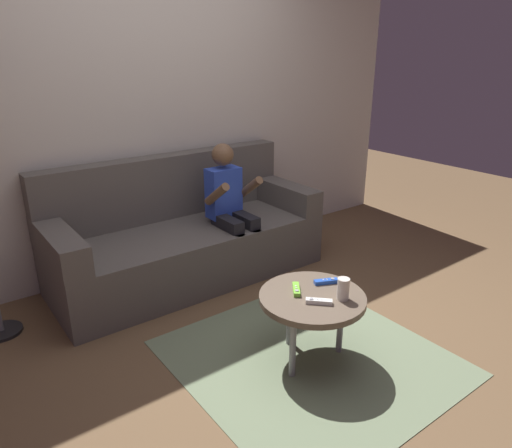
{
  "coord_description": "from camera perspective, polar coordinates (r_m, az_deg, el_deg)",
  "views": [
    {
      "loc": [
        -1.57,
        -1.84,
        1.67
      ],
      "look_at": [
        0.17,
        0.48,
        0.59
      ],
      "focal_mm": 32.91,
      "sensor_mm": 36.0,
      "label": 1
    }
  ],
  "objects": [
    {
      "name": "person_seated_on_couch",
      "position": [
        3.55,
        -3.12,
        2.47
      ],
      "size": [
        0.36,
        0.44,
        1.02
      ],
      "color": "black",
      "rests_on": "ground"
    },
    {
      "name": "soda_can",
      "position": [
        2.57,
        10.55,
        -7.77
      ],
      "size": [
        0.07,
        0.07,
        0.12
      ],
      "primitive_type": "cylinder",
      "color": "silver",
      "rests_on": "coffee_table"
    },
    {
      "name": "coffee_table",
      "position": [
        2.63,
        6.79,
        -9.32
      ],
      "size": [
        0.59,
        0.59,
        0.41
      ],
      "color": "brown",
      "rests_on": "ground"
    },
    {
      "name": "game_remote_lime_far_corner",
      "position": [
        2.63,
        4.92,
        -7.92
      ],
      "size": [
        0.11,
        0.13,
        0.03
      ],
      "color": "#72C638",
      "rests_on": "coffee_table"
    },
    {
      "name": "area_rug",
      "position": [
        2.83,
        6.51,
        -15.83
      ],
      "size": [
        1.4,
        1.44,
        0.01
      ],
      "primitive_type": "cube",
      "color": "#6B7A5B",
      "rests_on": "ground"
    },
    {
      "name": "game_remote_white_near_edge",
      "position": [
        2.53,
        7.6,
        -9.33
      ],
      "size": [
        0.12,
        0.12,
        0.03
      ],
      "color": "white",
      "rests_on": "coffee_table"
    },
    {
      "name": "game_remote_blue_center",
      "position": [
        2.73,
        8.53,
        -6.92
      ],
      "size": [
        0.14,
        0.09,
        0.03
      ],
      "color": "blue",
      "rests_on": "coffee_table"
    },
    {
      "name": "couch",
      "position": [
        3.65,
        -8.64,
        -1.68
      ],
      "size": [
        2.04,
        0.8,
        0.91
      ],
      "color": "#56514C",
      "rests_on": "ground"
    },
    {
      "name": "wall_back",
      "position": [
        3.76,
        -12.3,
        13.6
      ],
      "size": [
        5.01,
        0.05,
        2.5
      ],
      "primitive_type": "cube",
      "color": "beige",
      "rests_on": "ground"
    },
    {
      "name": "ground_plane",
      "position": [
        2.94,
        3.07,
        -14.21
      ],
      "size": [
        10.02,
        10.02,
        0.0
      ],
      "primitive_type": "plane",
      "color": "brown"
    }
  ]
}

